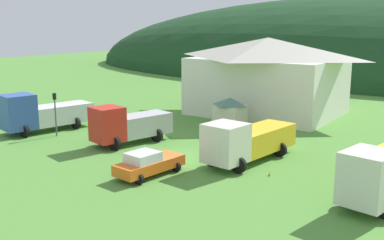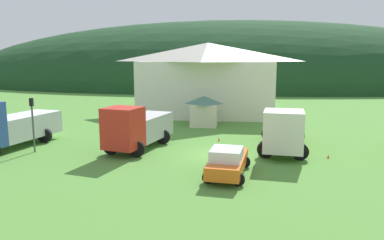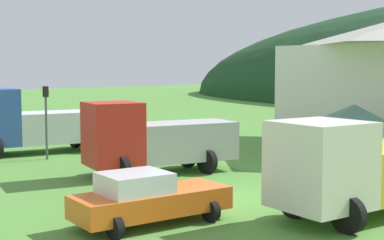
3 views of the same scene
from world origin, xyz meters
name	(u,v)px [view 2 (image 2 of 3)]	position (x,y,z in m)	size (l,w,h in m)	color
ground_plane	(211,155)	(0.00, 0.00, 0.00)	(200.00, 200.00, 0.00)	#518C38
forested_hill_backdrop	(230,84)	(0.00, 68.53, 0.00)	(138.82, 60.00, 30.30)	#193D1E
depot_building	(208,77)	(-1.73, 19.21, 4.23)	(15.71, 12.36, 8.20)	white
play_shed_cream	(204,111)	(-1.43, 10.75, 1.50)	(2.69, 2.67, 2.90)	beige
box_truck_blue	(3,126)	(-14.83, -0.21, 1.74)	(4.39, 8.48, 3.61)	#3356AD
crane_truck_red	(137,127)	(-5.38, 0.93, 1.63)	(3.98, 7.15, 3.28)	red
heavy_rig_striped	(283,128)	(4.96, 1.98, 1.58)	(3.90, 8.70, 3.18)	silver
service_pickup_orange	(228,161)	(1.19, -4.30, 0.83)	(2.63, 5.06, 1.66)	orange
traffic_light_west	(33,119)	(-12.33, -0.59, 2.35)	(0.20, 0.32, 3.79)	#4C4C51
traffic_cone_near_pickup	(328,158)	(7.69, 0.10, 0.00)	(0.36, 0.36, 0.51)	orange
traffic_cone_mid_row	(219,141)	(0.32, 4.40, 0.00)	(0.36, 0.36, 0.54)	orange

